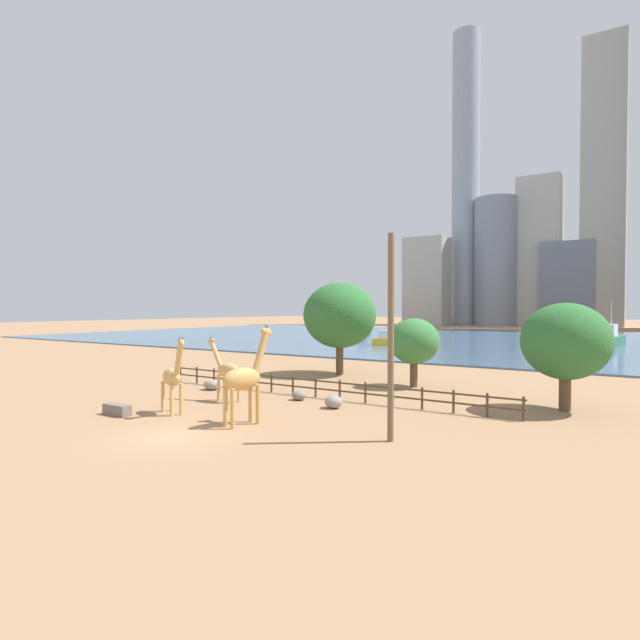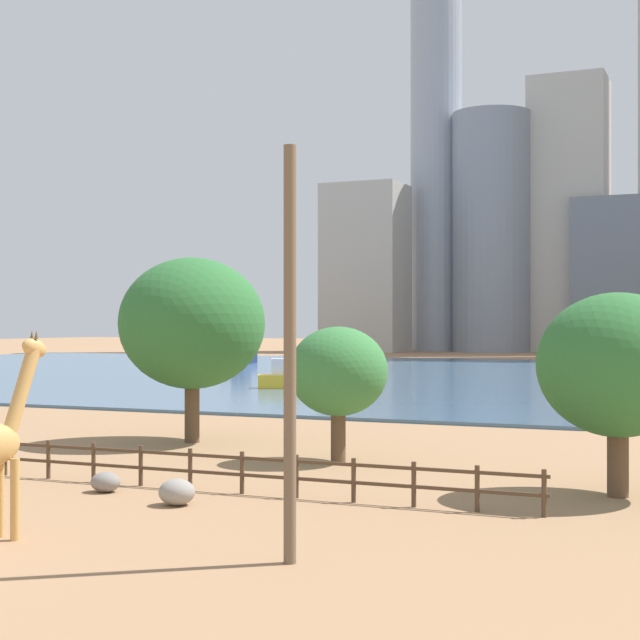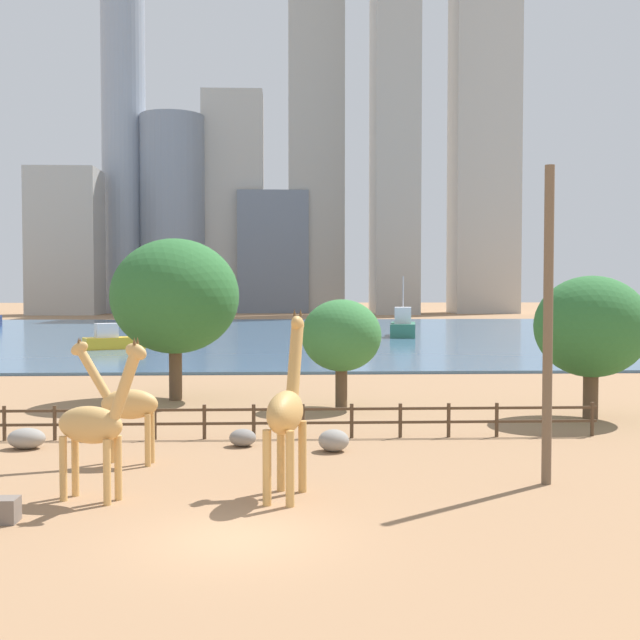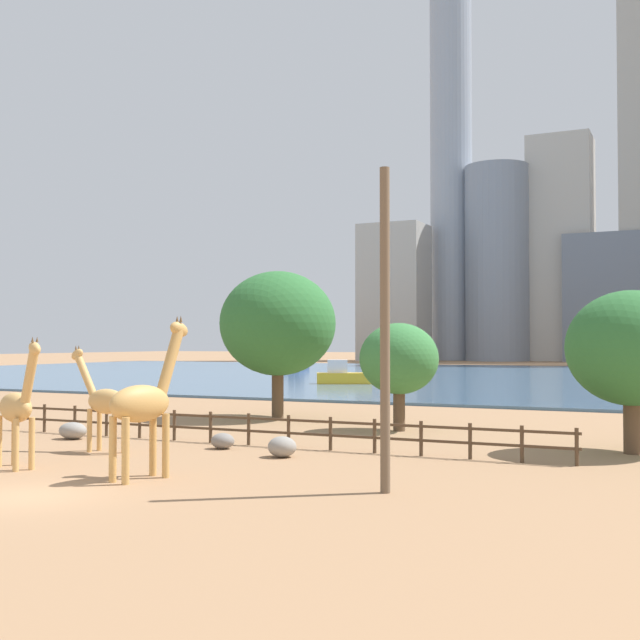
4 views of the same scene
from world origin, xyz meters
name	(u,v)px [view 1 (image 1 of 4)]	position (x,y,z in m)	size (l,w,h in m)	color
ground_plane	(522,341)	(0.00, 80.00, 0.00)	(400.00, 400.00, 0.00)	#9E7551
harbor_water	(518,341)	(0.00, 77.00, 0.10)	(180.00, 86.00, 0.20)	#476B8C
giraffe_tall	(227,370)	(-4.03, 7.79, 1.96)	(2.91, 0.88, 4.10)	tan
giraffe_companion	(173,377)	(-3.92, 3.37, 2.05)	(2.74, 1.45, 4.41)	tan
giraffe_young	(245,378)	(1.17, 3.57, 2.36)	(1.36, 3.13, 5.08)	tan
utility_pole	(391,338)	(8.69, 4.68, 4.59)	(0.28, 0.28, 9.19)	brown
boulder_near_fence	(334,402)	(2.81, 9.55, 0.38)	(1.07, 1.02, 0.77)	gray
boulder_by_pole	(299,395)	(-0.40, 10.56, 0.31)	(0.96, 0.84, 0.63)	gray
boulder_small	(212,385)	(-8.00, 10.45, 0.37)	(1.31, 0.98, 0.74)	gray
feeding_trough	(117,410)	(-6.25, 1.48, 0.30)	(1.80, 0.60, 0.60)	#72665B
enclosure_fence	(316,386)	(-0.03, 12.00, 0.75)	(26.12, 0.14, 1.30)	#4C3826
tree_left_large	(340,315)	(-4.42, 22.55, 5.24)	(6.44, 6.44, 8.15)	brown
tree_center_broad	(414,341)	(3.77, 19.54, 3.41)	(3.77, 3.77, 5.13)	brown
tree_right_tall	(566,342)	(14.36, 16.02, 3.98)	(4.88, 4.88, 6.20)	brown
boat_ferry	(388,340)	(-14.31, 53.91, 0.98)	(5.53, 3.98, 2.30)	gold
boat_sailboat	(610,338)	(14.23, 70.84, 1.32)	(3.84, 7.83, 6.75)	#337259
boat_barge	(362,326)	(-39.24, 92.54, 1.39)	(4.80, 8.43, 7.17)	navy
skyline_tower_needle	(604,185)	(7.99, 164.76, 44.56)	(12.32, 13.17, 89.11)	#ADA89E
skyline_block_central	(539,252)	(-10.71, 165.24, 24.66)	(13.49, 11.20, 49.32)	#B7B2A8
skyline_tower_glass	(466,180)	(-34.47, 161.49, 51.22)	(9.55, 9.55, 102.44)	#939EAD
skyline_tower_short	(427,282)	(-44.65, 151.13, 15.10)	(14.10, 10.99, 30.21)	#B7B2A8
skyline_block_wide	(495,262)	(-23.62, 159.81, 21.57)	(14.07, 14.07, 43.13)	gray
skyline_tower_far	(568,284)	(-1.64, 162.06, 13.49)	(15.61, 9.14, 26.99)	slate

